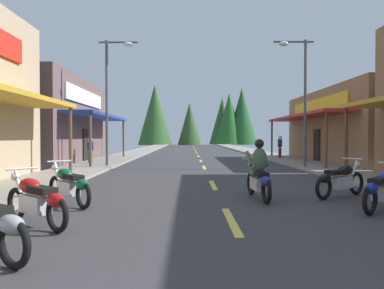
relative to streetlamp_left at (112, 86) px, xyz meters
name	(u,v)px	position (x,y,z in m)	size (l,w,h in m)	color
ground	(199,158)	(4.78, 9.77, -4.31)	(9.33, 90.03, 0.10)	#38383A
sidewalk_left	(122,157)	(-1.23, 9.77, -4.20)	(2.70, 90.03, 0.12)	gray
sidewalk_right	(275,157)	(10.79, 9.77, -4.20)	(2.70, 90.03, 0.12)	gray
centerline_dashes	(198,155)	(4.78, 13.77, -4.25)	(0.16, 66.12, 0.01)	#E0C64C
storefront_left_far	(21,121)	(-6.56, 4.17, -1.63)	(9.84, 11.04, 5.25)	brown
storefront_right_far	(384,126)	(16.37, 4.13, -1.97)	(10.34, 13.29, 4.55)	olive
streetlamp_left	(112,86)	(0.00, 0.00, 0.00)	(2.02, 0.30, 6.61)	#474C51
streetlamp_right	(300,86)	(9.56, -0.66, -0.07)	(2.02, 0.30, 6.49)	#474C51
motorcycle_parked_right_2	(383,188)	(8.24, -11.27, -3.77)	(1.64, 1.52, 1.04)	black
motorcycle_parked_right_3	(340,179)	(8.03, -9.46, -3.77)	(1.81, 1.30, 1.04)	black
motorcycle_parked_left_2	(36,199)	(1.19, -12.64, -3.77)	(1.69, 1.47, 1.04)	black
motorcycle_parked_left_3	(69,185)	(1.11, -10.53, -3.77)	(1.52, 1.64, 1.04)	black
rider_cruising_lead	(259,174)	(5.78, -9.77, -3.60)	(0.60, 2.14, 1.57)	black
pedestrian_by_shop	(90,149)	(-1.66, 1.98, -3.34)	(0.45, 0.43, 1.59)	#3F593F
pedestrian_browsing	(280,146)	(10.53, 7.23, -3.27)	(0.43, 0.45, 1.70)	maroon
treeline_backdrop	(208,118)	(7.93, 56.93, 1.21)	(24.36, 11.68, 11.89)	#1E4F23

